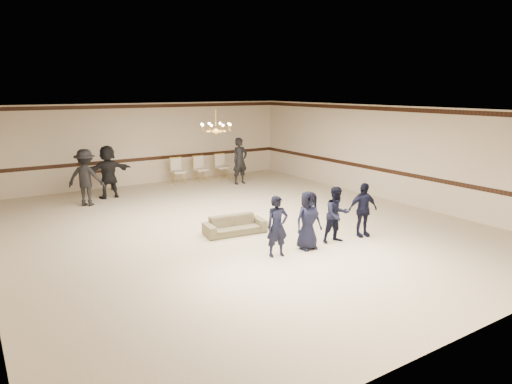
# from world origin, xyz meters

# --- Properties ---
(room) EXTENTS (12.01, 14.01, 3.21)m
(room) POSITION_xyz_m (0.00, 0.00, 1.60)
(room) COLOR beige
(room) RESTS_ON ground
(chair_rail) EXTENTS (12.00, 0.02, 0.14)m
(chair_rail) POSITION_xyz_m (0.00, 6.99, 1.00)
(chair_rail) COLOR black
(chair_rail) RESTS_ON wall_back
(crown_molding) EXTENTS (12.00, 0.02, 0.14)m
(crown_molding) POSITION_xyz_m (0.00, 6.99, 3.08)
(crown_molding) COLOR black
(crown_molding) RESTS_ON wall_back
(chandelier) EXTENTS (0.94, 0.94, 0.89)m
(chandelier) POSITION_xyz_m (0.00, 1.00, 2.88)
(chandelier) COLOR gold
(chandelier) RESTS_ON ceiling
(boy_a) EXTENTS (0.57, 0.44, 1.41)m
(boy_a) POSITION_xyz_m (-0.38, -2.58, 0.70)
(boy_a) COLOR black
(boy_a) RESTS_ON floor
(boy_b) EXTENTS (0.71, 0.49, 1.41)m
(boy_b) POSITION_xyz_m (0.52, -2.58, 0.70)
(boy_b) COLOR black
(boy_b) RESTS_ON floor
(boy_c) EXTENTS (0.75, 0.62, 1.41)m
(boy_c) POSITION_xyz_m (1.42, -2.58, 0.70)
(boy_c) COLOR black
(boy_c) RESTS_ON floor
(boy_d) EXTENTS (0.88, 0.53, 1.41)m
(boy_d) POSITION_xyz_m (2.32, -2.58, 0.70)
(boy_d) COLOR black
(boy_d) RESTS_ON floor
(settee) EXTENTS (1.69, 0.82, 0.48)m
(settee) POSITION_xyz_m (-0.35, -0.63, 0.24)
(settee) COLOR #797250
(settee) RESTS_ON floor
(adult_left) EXTENTS (1.38, 1.26, 1.86)m
(adult_left) POSITION_xyz_m (-2.90, 4.59, 0.93)
(adult_left) COLOR black
(adult_left) RESTS_ON floor
(adult_mid) EXTENTS (1.74, 0.62, 1.86)m
(adult_mid) POSITION_xyz_m (-2.00, 5.29, 0.93)
(adult_mid) COLOR black
(adult_mid) RESTS_ON floor
(adult_right) EXTENTS (0.72, 0.51, 1.86)m
(adult_right) POSITION_xyz_m (3.10, 4.89, 0.93)
(adult_right) COLOR black
(adult_right) RESTS_ON floor
(banquet_chair_left) EXTENTS (0.51, 0.51, 1.04)m
(banquet_chair_left) POSITION_xyz_m (0.99, 6.16, 0.52)
(banquet_chair_left) COLOR beige
(banquet_chair_left) RESTS_ON floor
(banquet_chair_mid) EXTENTS (0.53, 0.53, 1.04)m
(banquet_chair_mid) POSITION_xyz_m (1.99, 6.16, 0.52)
(banquet_chair_mid) COLOR beige
(banquet_chair_mid) RESTS_ON floor
(banquet_chair_right) EXTENTS (0.51, 0.51, 1.04)m
(banquet_chair_right) POSITION_xyz_m (2.99, 6.16, 0.52)
(banquet_chair_right) COLOR beige
(banquet_chair_right) RESTS_ON floor
(console_table) EXTENTS (1.00, 0.45, 0.82)m
(console_table) POSITION_xyz_m (-2.01, 6.36, 0.41)
(console_table) COLOR black
(console_table) RESTS_ON floor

